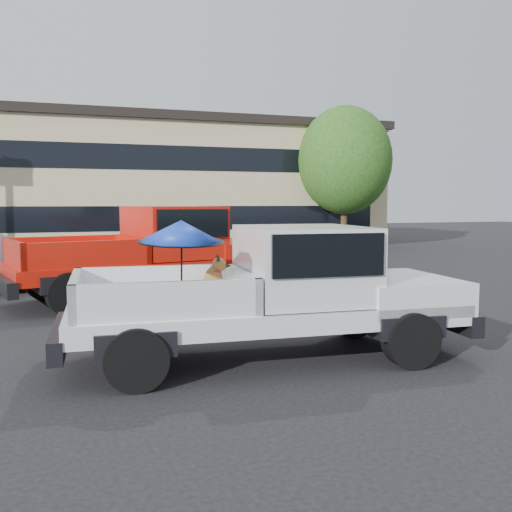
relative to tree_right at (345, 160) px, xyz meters
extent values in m
plane|color=black|center=(-9.00, -16.00, -4.21)|extent=(90.00, 90.00, 0.00)
cube|color=silver|center=(-12.00, -14.00, -4.21)|extent=(0.12, 5.00, 0.01)
cube|color=silver|center=(-6.00, -14.00, -4.21)|extent=(0.12, 5.00, 0.01)
cube|color=tan|center=(-7.00, 5.00, -1.21)|extent=(20.00, 8.00, 6.00)
cube|color=black|center=(-7.00, 5.00, 1.89)|extent=(20.40, 8.40, 0.40)
cube|color=black|center=(-7.00, 1.02, -2.71)|extent=(18.00, 0.08, 1.10)
cube|color=black|center=(-7.00, 1.02, -0.01)|extent=(18.00, 0.08, 1.10)
cylinder|color=#332114|center=(0.00, 0.00, -2.84)|extent=(0.32, 0.32, 2.73)
ellipsoid|color=#1B4914|center=(0.00, 0.00, 0.01)|extent=(4.46, 4.46, 5.13)
cylinder|color=#332114|center=(-3.00, 8.00, -2.78)|extent=(0.32, 0.32, 2.86)
ellipsoid|color=#1B4914|center=(-3.00, 8.00, 0.21)|extent=(4.68, 4.68, 5.38)
cylinder|color=black|center=(-12.09, -17.99, -3.83)|extent=(0.78, 0.33, 0.76)
cylinder|color=black|center=(-11.97, -16.15, -3.83)|extent=(0.78, 0.33, 0.76)
cylinder|color=black|center=(-8.50, -18.22, -3.83)|extent=(0.78, 0.33, 0.76)
cylinder|color=black|center=(-8.38, -16.38, -3.83)|extent=(0.78, 0.33, 0.76)
cube|color=white|center=(-10.18, -17.19, -3.54)|extent=(5.50, 2.27, 0.28)
cube|color=white|center=(-8.19, -17.32, -3.33)|extent=(1.62, 2.01, 0.46)
cube|color=black|center=(-7.44, -17.37, -3.71)|extent=(0.33, 1.97, 0.30)
cube|color=black|center=(-12.93, -17.01, -3.71)|extent=(0.31, 1.97, 0.28)
cube|color=white|center=(-9.64, -17.23, -2.86)|extent=(1.77, 1.94, 1.05)
cube|color=black|center=(-9.64, -17.23, -2.66)|extent=(1.62, 2.03, 0.55)
cube|color=black|center=(-11.63, -17.10, -3.48)|extent=(2.41, 1.99, 0.10)
cube|color=white|center=(-11.57, -16.23, -3.18)|extent=(2.30, 0.25, 0.50)
cube|color=white|center=(-11.69, -17.96, -3.18)|extent=(2.30, 0.25, 0.50)
cube|color=white|center=(-12.73, -17.02, -3.18)|extent=(0.22, 1.84, 0.50)
cube|color=white|center=(-10.53, -17.17, -3.18)|extent=(0.22, 1.84, 0.50)
ellipsoid|color=brown|center=(-10.98, -16.75, -3.28)|extent=(0.45, 0.39, 0.29)
cylinder|color=brown|center=(-10.76, -16.83, -3.32)|extent=(0.06, 0.06, 0.22)
cylinder|color=brown|center=(-10.75, -16.69, -3.32)|extent=(0.06, 0.06, 0.22)
ellipsoid|color=brown|center=(-10.83, -16.76, -3.10)|extent=(0.29, 0.26, 0.39)
cylinder|color=red|center=(-10.81, -16.76, -2.98)|extent=(0.19, 0.19, 0.04)
sphere|color=brown|center=(-10.75, -16.76, -2.89)|extent=(0.21, 0.21, 0.21)
cone|color=black|center=(-10.63, -16.77, -2.91)|extent=(0.15, 0.11, 0.10)
cone|color=black|center=(-10.77, -16.81, -2.78)|extent=(0.07, 0.07, 0.11)
cone|color=black|center=(-10.76, -16.71, -2.78)|extent=(0.07, 0.07, 0.11)
cylinder|color=brown|center=(-11.15, -16.74, -3.37)|extent=(0.26, 0.05, 0.09)
cylinder|color=black|center=(-11.44, -17.49, -2.90)|extent=(0.02, 0.10, 1.05)
cone|color=#153ABA|center=(-11.44, -17.49, -2.36)|extent=(1.10, 1.12, 0.36)
cylinder|color=black|center=(-11.44, -17.49, -2.20)|extent=(0.02, 0.02, 0.10)
cylinder|color=black|center=(-11.44, -17.49, -2.49)|extent=(1.10, 1.10, 0.09)
cylinder|color=black|center=(-12.79, -13.01, -3.78)|extent=(0.91, 0.51, 0.86)
cylinder|color=black|center=(-13.28, -10.98, -3.78)|extent=(0.91, 0.51, 0.86)
cylinder|color=black|center=(-8.83, -12.04, -3.78)|extent=(0.91, 0.51, 0.86)
cylinder|color=black|center=(-9.32, -10.02, -3.78)|extent=(0.91, 0.51, 0.86)
cube|color=red|center=(-11.00, -11.50, -3.45)|extent=(6.44, 3.55, 0.32)
cube|color=red|center=(-8.80, -10.96, -3.21)|extent=(2.16, 2.51, 0.52)
cube|color=black|center=(-7.98, -10.76, -3.64)|extent=(0.74, 2.21, 0.34)
cube|color=black|center=(-14.02, -12.24, -3.64)|extent=(0.72, 2.20, 0.32)
cube|color=red|center=(-10.39, -11.35, -2.68)|extent=(2.31, 2.46, 1.19)
cube|color=black|center=(-10.39, -11.35, -2.45)|extent=(2.17, 2.53, 0.62)
cube|color=black|center=(-12.59, -11.89, -3.38)|extent=(3.02, 2.64, 0.11)
cube|color=red|center=(-12.83, -10.93, -3.04)|extent=(2.56, 0.73, 0.57)
cube|color=red|center=(-12.36, -12.84, -3.04)|extent=(2.56, 0.73, 0.57)
cube|color=red|center=(-13.80, -12.18, -3.04)|extent=(0.60, 2.05, 0.57)
cube|color=red|center=(-11.38, -11.59, -3.04)|extent=(0.60, 2.05, 0.57)
camera|label=1|loc=(-12.87, -24.62, -2.00)|focal=40.00mm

